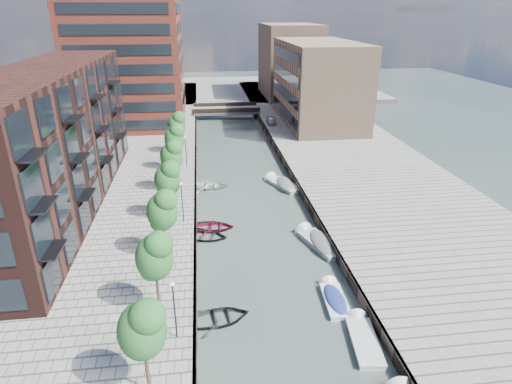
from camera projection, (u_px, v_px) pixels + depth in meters
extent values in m
plane|color=#38473F|center=(241.00, 171.00, 57.50)|extent=(300.00, 300.00, 0.00)
cube|color=gray|center=(356.00, 163.00, 59.18)|extent=(20.00, 140.00, 1.00)
cube|color=#332823|center=(196.00, 170.00, 56.59)|extent=(0.25, 140.00, 1.00)
cube|color=#332823|center=(286.00, 166.00, 58.02)|extent=(0.25, 140.00, 1.00)
cube|color=gray|center=(219.00, 90.00, 111.99)|extent=(80.00, 40.00, 1.00)
cube|color=black|center=(52.00, 140.00, 42.89)|extent=(8.00, 38.00, 14.00)
cube|color=#973B2C|center=(126.00, 35.00, 71.98)|extent=(18.00, 18.00, 30.00)
cube|color=#9B795F|center=(318.00, 83.00, 76.27)|extent=(12.00, 25.00, 14.00)
cube|color=#9B795F|center=(289.00, 61.00, 99.57)|extent=(12.00, 20.00, 16.00)
cube|color=gray|center=(226.00, 110.00, 86.15)|extent=(13.00, 6.00, 0.60)
cube|color=#332823|center=(227.00, 110.00, 83.37)|extent=(13.00, 0.40, 0.80)
cube|color=#332823|center=(225.00, 105.00, 88.47)|extent=(13.00, 0.40, 0.80)
cylinder|color=#382619|center=(147.00, 368.00, 22.67)|extent=(0.20, 0.20, 3.20)
ellipsoid|color=#1F5224|center=(142.00, 327.00, 21.59)|extent=(2.50, 2.50, 3.25)
cylinder|color=#382619|center=(158.00, 289.00, 29.05)|extent=(0.20, 0.20, 3.20)
ellipsoid|color=#1F5224|center=(154.00, 255.00, 27.97)|extent=(2.50, 2.50, 3.25)
cylinder|color=#382619|center=(165.00, 239.00, 35.43)|extent=(0.20, 0.20, 3.20)
ellipsoid|color=#1F5224|center=(162.00, 209.00, 34.35)|extent=(2.50, 2.50, 3.25)
cylinder|color=#382619|center=(170.00, 204.00, 41.81)|extent=(0.20, 0.20, 3.20)
ellipsoid|color=#1F5224|center=(167.00, 178.00, 40.73)|extent=(2.50, 2.50, 3.25)
cylinder|color=#382619|center=(173.00, 178.00, 48.19)|extent=(0.20, 0.20, 3.20)
ellipsoid|color=#1F5224|center=(171.00, 155.00, 47.11)|extent=(2.50, 2.50, 3.25)
cylinder|color=#382619|center=(176.00, 158.00, 54.57)|extent=(0.20, 0.20, 3.20)
ellipsoid|color=#1F5224|center=(174.00, 137.00, 53.49)|extent=(2.50, 2.50, 3.25)
cylinder|color=#382619|center=(178.00, 142.00, 60.95)|extent=(0.20, 0.20, 3.20)
ellipsoid|color=#1F5224|center=(177.00, 124.00, 59.87)|extent=(2.50, 2.50, 3.25)
cylinder|color=black|center=(175.00, 311.00, 26.31)|extent=(0.10, 0.10, 4.00)
sphere|color=#FFF2CC|center=(172.00, 284.00, 25.52)|extent=(0.24, 0.24, 0.24)
cylinder|color=black|center=(182.00, 203.00, 40.89)|extent=(0.10, 0.10, 4.00)
sphere|color=#FFF2CC|center=(181.00, 184.00, 40.10)|extent=(0.24, 0.24, 0.24)
cylinder|color=black|center=(186.00, 152.00, 55.47)|extent=(0.10, 0.10, 4.00)
sphere|color=#FFF2CC|center=(185.00, 137.00, 54.69)|extent=(0.24, 0.24, 0.24)
imported|color=black|center=(219.00, 321.00, 29.99)|extent=(4.89, 3.82, 0.92)
imported|color=black|center=(214.00, 228.00, 42.65)|extent=(4.64, 3.79, 0.84)
imported|color=maroon|center=(213.00, 230.00, 42.35)|extent=(4.17, 3.01, 0.86)
imported|color=silver|center=(209.00, 188.00, 52.13)|extent=(5.30, 4.00, 1.04)
imported|color=#242427|center=(205.00, 238.00, 40.78)|extent=(5.07, 4.26, 0.90)
cube|color=#AFAFAD|center=(321.00, 246.00, 39.32)|extent=(3.44, 5.50, 0.73)
cube|color=#AFAFAD|center=(321.00, 242.00, 39.17)|extent=(3.57, 5.64, 0.11)
cone|color=#AFAFAD|center=(306.00, 233.00, 41.44)|extent=(2.13, 1.56, 1.91)
ellipsoid|color=#4D4E54|center=(321.00, 242.00, 39.14)|extent=(3.20, 5.04, 0.63)
cube|color=silver|center=(364.00, 345.00, 27.77)|extent=(2.11, 4.48, 0.61)
cube|color=silver|center=(365.00, 341.00, 27.64)|extent=(2.20, 4.58, 0.09)
cone|color=silver|center=(357.00, 322.00, 29.74)|extent=(1.69, 1.03, 1.59)
cube|color=white|center=(335.00, 303.00, 31.74)|extent=(1.74, 4.11, 0.57)
cube|color=white|center=(335.00, 299.00, 31.62)|extent=(1.82, 4.20, 0.09)
cone|color=white|center=(329.00, 286.00, 33.57)|extent=(1.53, 0.88, 1.48)
ellipsoid|color=navy|center=(335.00, 299.00, 31.61)|extent=(1.63, 3.75, 0.49)
cube|color=#BBBBB9|center=(284.00, 187.00, 52.42)|extent=(3.87, 5.44, 0.72)
cube|color=#BBBBB9|center=(285.00, 184.00, 52.26)|extent=(3.99, 5.57, 0.11)
cone|color=#BBBBB9|center=(273.00, 180.00, 54.38)|extent=(2.14, 1.70, 1.89)
ellipsoid|color=#4F5356|center=(285.00, 183.00, 52.24)|extent=(3.58, 4.98, 0.62)
imported|color=#B2B4B7|center=(271.00, 120.00, 77.20)|extent=(1.67, 3.87, 1.30)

